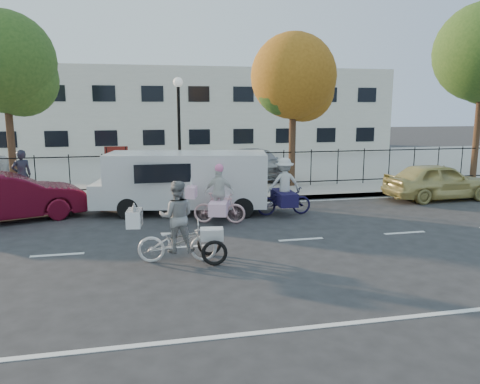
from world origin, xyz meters
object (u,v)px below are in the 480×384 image
object	(u,v)px
unicorn_bike	(218,202)
lot_car_d	(257,162)
bull_bike	(283,192)
red_sedan	(8,197)
pedestrian	(22,175)
lamppost	(179,114)
white_van	(184,180)
zebra_trike	(177,231)
gold_sedan	(438,181)

from	to	relation	value
unicorn_bike	lot_car_d	distance (m)	8.19
bull_bike	red_sedan	xyz separation A→B (m)	(-8.33, 0.98, 0.01)
unicorn_bike	pedestrian	xyz separation A→B (m)	(-6.26, 4.15, 0.39)
unicorn_bike	lot_car_d	size ratio (longest dim) A/B	0.44
lamppost	white_van	world-z (taller)	lamppost
pedestrian	bull_bike	bearing A→B (deg)	132.44
bull_bike	lot_car_d	size ratio (longest dim) A/B	0.47
zebra_trike	lamppost	bearing A→B (deg)	1.41
gold_sedan	lot_car_d	xyz separation A→B (m)	(-5.45, 5.76, 0.17)
zebra_trike	gold_sedan	bearing A→B (deg)	-56.30
zebra_trike	pedestrian	distance (m)	8.80
zebra_trike	bull_bike	xyz separation A→B (m)	(3.68, 3.87, 0.02)
unicorn_bike	white_van	distance (m)	1.88
gold_sedan	lot_car_d	size ratio (longest dim) A/B	0.97
bull_bike	white_van	world-z (taller)	white_van
unicorn_bike	lamppost	bearing A→B (deg)	25.26
lamppost	white_van	distance (m)	3.63
unicorn_bike	bull_bike	bearing A→B (deg)	-56.99
bull_bike	white_van	distance (m)	3.21
zebra_trike	white_van	xyz separation A→B (m)	(0.64, 4.85, 0.37)
gold_sedan	bull_bike	bearing A→B (deg)	98.60
bull_bike	white_van	bearing A→B (deg)	73.46
unicorn_bike	white_van	xyz separation A→B (m)	(-0.83, 1.63, 0.42)
lamppost	zebra_trike	distance (m)	8.25
bull_bike	lot_car_d	xyz separation A→B (m)	(0.93, 6.92, 0.12)
gold_sedan	pedestrian	size ratio (longest dim) A/B	2.25
red_sedan	pedestrian	size ratio (longest dim) A/B	2.50
zebra_trike	white_van	world-z (taller)	white_van
lamppost	white_van	bearing A→B (deg)	-92.60
zebra_trike	unicorn_bike	size ratio (longest dim) A/B	1.19
lamppost	bull_bike	size ratio (longest dim) A/B	2.21
white_van	unicorn_bike	bearing A→B (deg)	-52.06
lamppost	unicorn_bike	size ratio (longest dim) A/B	2.40
pedestrian	red_sedan	bearing A→B (deg)	67.96
gold_sedan	lot_car_d	world-z (taller)	lot_car_d
bull_bike	gold_sedan	distance (m)	6.48
white_van	red_sedan	world-z (taller)	white_van
lamppost	pedestrian	distance (m)	5.96
zebra_trike	gold_sedan	distance (m)	11.24
bull_bike	pedestrian	world-z (taller)	pedestrian
bull_bike	zebra_trike	bearing A→B (deg)	137.89
unicorn_bike	zebra_trike	bearing A→B (deg)	172.13
bull_bike	lot_car_d	bearing A→B (deg)	-6.20
zebra_trike	bull_bike	distance (m)	5.34
bull_bike	pedestrian	xyz separation A→B (m)	(-8.46, 3.51, 0.31)
white_van	pedestrian	world-z (taller)	white_van
unicorn_bike	bull_bike	size ratio (longest dim) A/B	0.92
bull_bike	pedestrian	bearing A→B (deg)	68.91
lamppost	zebra_trike	bearing A→B (deg)	-95.67
unicorn_bike	red_sedan	xyz separation A→B (m)	(-6.13, 1.63, 0.08)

